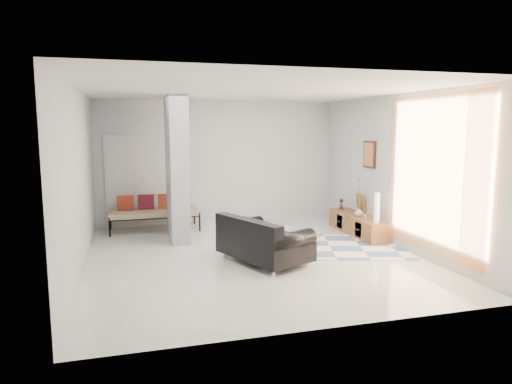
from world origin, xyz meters
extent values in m
plane|color=beige|center=(0.00, 0.00, 0.00)|extent=(6.00, 6.00, 0.00)
plane|color=white|center=(0.00, 0.00, 2.80)|extent=(6.00, 6.00, 0.00)
plane|color=silver|center=(0.00, 3.00, 1.40)|extent=(6.00, 0.00, 6.00)
plane|color=silver|center=(0.00, -3.00, 1.40)|extent=(6.00, 0.00, 6.00)
plane|color=silver|center=(-2.75, 0.00, 1.40)|extent=(0.00, 6.00, 6.00)
plane|color=silver|center=(2.75, 0.00, 1.40)|extent=(0.00, 6.00, 6.00)
cube|color=#9EA3A5|center=(-1.10, 1.60, 1.40)|extent=(0.35, 1.20, 2.80)
cube|color=silver|center=(-2.10, 2.96, 1.02)|extent=(0.85, 0.06, 2.04)
plane|color=#F99741|center=(2.67, -1.15, 1.45)|extent=(0.00, 2.55, 2.55)
cube|color=#3A1E0F|center=(2.72, 0.95, 1.65)|extent=(0.04, 0.45, 0.55)
cube|color=brown|center=(2.52, 0.95, 0.20)|extent=(0.45, 1.87, 0.40)
cube|color=#3A1E0F|center=(2.30, 0.53, 0.20)|extent=(0.02, 0.25, 0.28)
cube|color=#3A1E0F|center=(2.30, 1.36, 0.20)|extent=(0.02, 0.25, 0.28)
cube|color=gold|center=(2.70, 1.21, 0.60)|extent=(0.09, 0.32, 0.40)
cube|color=silver|center=(2.42, 0.53, 0.46)|extent=(0.04, 0.10, 0.12)
cylinder|color=silver|center=(0.03, -1.12, 0.05)|extent=(0.05, 0.05, 0.10)
cylinder|color=silver|center=(-0.48, 0.04, 0.05)|extent=(0.05, 0.05, 0.10)
cylinder|color=silver|center=(0.67, -0.84, 0.05)|extent=(0.05, 0.05, 0.10)
cylinder|color=silver|center=(0.16, 0.32, 0.05)|extent=(0.05, 0.05, 0.10)
cube|color=black|center=(0.09, -0.40, 0.25)|extent=(1.43, 1.74, 0.30)
cube|color=black|center=(-0.23, -0.54, 0.58)|extent=(0.79, 1.46, 0.36)
cylinder|color=black|center=(0.35, -0.98, 0.48)|extent=(0.90, 0.60, 0.28)
cylinder|color=black|center=(-0.16, 0.18, 0.48)|extent=(0.90, 0.60, 0.28)
cube|color=black|center=(-0.12, -0.49, 0.60)|extent=(0.35, 0.56, 0.31)
cylinder|color=black|center=(-2.43, 2.06, 0.20)|extent=(0.04, 0.04, 0.40)
cylinder|color=black|center=(-0.60, 2.08, 0.20)|extent=(0.04, 0.04, 0.40)
cylinder|color=black|center=(-2.44, 2.82, 0.20)|extent=(0.04, 0.04, 0.40)
cylinder|color=black|center=(-0.61, 2.84, 0.20)|extent=(0.04, 0.04, 0.40)
cube|color=beige|center=(-1.52, 2.45, 0.38)|extent=(1.86, 0.80, 0.12)
cube|color=maroon|center=(-2.11, 2.59, 0.60)|extent=(0.34, 0.17, 0.33)
cube|color=maroon|center=(-1.68, 2.60, 0.60)|extent=(0.34, 0.17, 0.33)
cube|color=maroon|center=(-1.26, 2.60, 0.60)|extent=(0.34, 0.17, 0.33)
cube|color=beige|center=(1.54, 0.20, 0.01)|extent=(3.14, 2.52, 0.01)
cylinder|color=white|center=(2.50, 0.21, 0.68)|extent=(0.10, 0.10, 0.57)
imported|color=silver|center=(2.47, 0.85, 0.49)|extent=(0.20, 0.20, 0.18)
camera|label=1|loc=(-1.99, -7.38, 2.21)|focal=32.00mm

